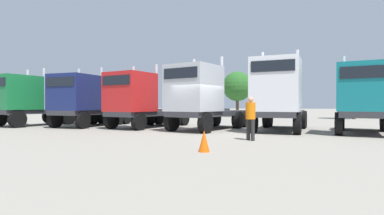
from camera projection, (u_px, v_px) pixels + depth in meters
The scene contains 12 objects.
ground at pixel (197, 132), 15.98m from camera, with size 200.00×200.00×0.00m, color gray.
semi_truck_green at pixel (26, 100), 20.80m from camera, with size 3.86×6.55×4.02m.
semi_truck_navy at pixel (82, 100), 19.96m from camera, with size 2.96×6.17×4.00m.
semi_truck_red at pixel (138, 100), 18.82m from camera, with size 3.90×6.44×4.01m.
semi_truck_silver at pixel (200, 97), 17.08m from camera, with size 4.21×6.65×4.23m.
semi_truck_white at pixel (278, 95), 16.33m from camera, with size 3.30×6.58×4.49m.
semi_truck_teal at pixel (364, 98), 14.94m from camera, with size 3.58×6.10×4.05m.
visitor_in_hivis at pixel (251, 115), 12.45m from camera, with size 0.57×0.57×1.81m.
traffic_cone_near at pixel (204, 141), 9.43m from camera, with size 0.36×0.36×0.68m, color #F2590C.
oak_far_left at pixel (144, 90), 38.03m from camera, with size 2.96×2.96×4.86m.
oak_far_centre at pixel (237, 86), 36.64m from camera, with size 3.61×3.61×5.52m.
oak_far_right at pixel (354, 78), 30.72m from camera, with size 3.36×3.36×5.87m.
Camera 1 is at (4.30, -15.38, 1.48)m, focal length 28.18 mm.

